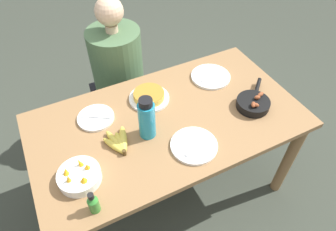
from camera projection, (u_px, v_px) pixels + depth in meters
The scene contains 12 objects.
ground_plane at pixel (168, 186), 2.26m from camera, with size 14.00×14.00×0.00m, color #383D33.
dining_table at pixel (168, 131), 1.80m from camera, with size 1.56×0.85×0.74m.
banana_bunch at pixel (119, 142), 1.58m from camera, with size 0.16×0.20×0.04m.
skillet at pixel (253, 103), 1.77m from camera, with size 0.28×0.26×0.08m.
frittata_plate_center at pixel (149, 96), 1.82m from camera, with size 0.25×0.25×0.06m.
empty_plate_near_front at pixel (96, 118), 1.72m from camera, with size 0.21×0.21×0.02m.
empty_plate_far_left at pixel (211, 77), 1.97m from camera, with size 0.26×0.26×0.02m.
empty_plate_far_right at pixel (194, 145), 1.58m from camera, with size 0.25×0.25×0.02m.
fruit_bowl_mango at pixel (79, 176), 1.43m from camera, with size 0.21×0.21×0.10m.
water_bottle at pixel (147, 119), 1.56m from camera, with size 0.09×0.09×0.26m.
hot_sauce_bottle at pixel (93, 203), 1.30m from camera, with size 0.05×0.05×0.13m.
person_figure at pixel (120, 85), 2.33m from camera, with size 0.41×0.41×1.19m.
Camera 1 is at (-0.52, -1.05, 2.01)m, focal length 32.00 mm.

